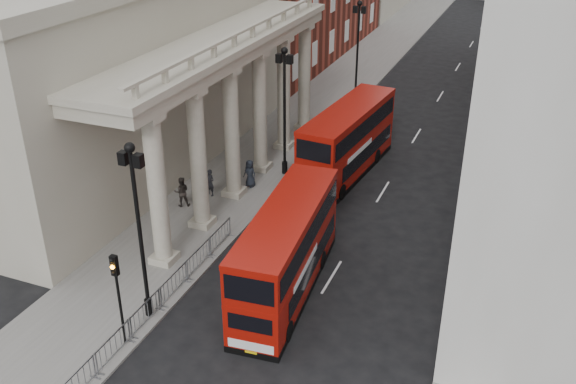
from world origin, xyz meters
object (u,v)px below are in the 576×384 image
object	(u,v)px
lamp_post_north	(358,44)
pedestrian_c	(250,173)
bus_far	(348,140)
bus_near	(287,250)
traffic_light	(117,284)
pedestrian_a	(210,183)
lamp_post_mid	(285,103)
lamp_post_south	(138,221)
pedestrian_b	(182,192)

from	to	relation	value
lamp_post_north	pedestrian_c	world-z (taller)	lamp_post_north
bus_far	bus_near	bearing A→B (deg)	-79.15
lamp_post_north	bus_far	distance (m)	14.92
traffic_light	pedestrian_a	distance (m)	13.91
lamp_post_mid	pedestrian_a	size ratio (longest dim) A/B	4.93
lamp_post_mid	lamp_post_north	bearing A→B (deg)	90.00
lamp_post_south	pedestrian_b	world-z (taller)	lamp_post_south
pedestrian_a	pedestrian_c	distance (m)	2.65
pedestrian_c	traffic_light	bearing A→B (deg)	-73.11
lamp_post_north	bus_near	distance (m)	28.41
lamp_post_mid	pedestrian_a	world-z (taller)	lamp_post_mid
lamp_post_north	pedestrian_c	size ratio (longest dim) A/B	4.69
bus_near	pedestrian_c	world-z (taller)	bus_near
lamp_post_south	bus_far	world-z (taller)	lamp_post_south
pedestrian_a	bus_far	bearing A→B (deg)	57.18
pedestrian_c	pedestrian_a	bearing A→B (deg)	-118.60
traffic_light	bus_near	world-z (taller)	traffic_light
traffic_light	pedestrian_c	size ratio (longest dim) A/B	2.43
lamp_post_south	pedestrian_b	distance (m)	11.01
bus_near	bus_far	world-z (taller)	bus_far
lamp_post_mid	traffic_light	xyz separation A→B (m)	(0.10, -18.02, -1.80)
lamp_post_south	traffic_light	size ratio (longest dim) A/B	1.93
pedestrian_b	traffic_light	bearing A→B (deg)	76.50
lamp_post_south	pedestrian_a	world-z (taller)	lamp_post_south
lamp_post_mid	bus_far	world-z (taller)	lamp_post_mid
traffic_light	pedestrian_c	xyz separation A→B (m)	(-1.37, 15.41, -2.10)
bus_near	pedestrian_b	xyz separation A→B (m)	(-8.84, 5.39, -1.21)
bus_far	pedestrian_c	bearing A→B (deg)	-133.02
bus_near	bus_far	distance (m)	13.67
lamp_post_mid	lamp_post_north	size ratio (longest dim) A/B	1.00
bus_near	pedestrian_c	bearing A→B (deg)	119.02
lamp_post_south	traffic_light	xyz separation A→B (m)	(0.10, -2.02, -1.80)
lamp_post_mid	traffic_light	bearing A→B (deg)	-89.68
bus_near	pedestrian_a	bearing A→B (deg)	132.79
lamp_post_mid	pedestrian_a	distance (m)	6.78
bus_near	pedestrian_b	world-z (taller)	bus_near
lamp_post_mid	lamp_post_north	world-z (taller)	same
lamp_post_north	pedestrian_c	distance (m)	19.06
pedestrian_b	pedestrian_a	bearing A→B (deg)	-148.83
lamp_post_south	lamp_post_mid	world-z (taller)	same
lamp_post_north	traffic_light	distance (m)	34.07
pedestrian_b	pedestrian_c	bearing A→B (deg)	-156.82
lamp_post_north	pedestrian_b	xyz separation A→B (m)	(-3.89, -22.45, -3.87)
lamp_post_mid	bus_near	distance (m)	13.11
lamp_post_mid	pedestrian_c	size ratio (longest dim) A/B	4.69
pedestrian_b	lamp_post_north	bearing A→B (deg)	-132.36
pedestrian_a	pedestrian_c	xyz separation A→B (m)	(1.72, 2.02, 0.04)
bus_far	pedestrian_b	size ratio (longest dim) A/B	5.79
lamp_post_north	bus_near	world-z (taller)	lamp_post_north
pedestrian_a	pedestrian_b	distance (m)	2.03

